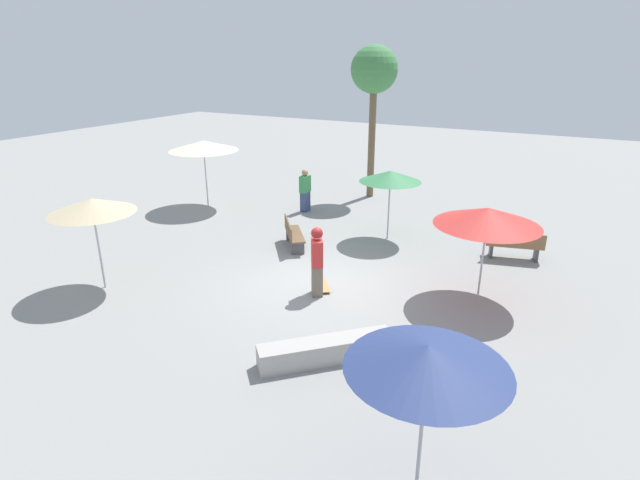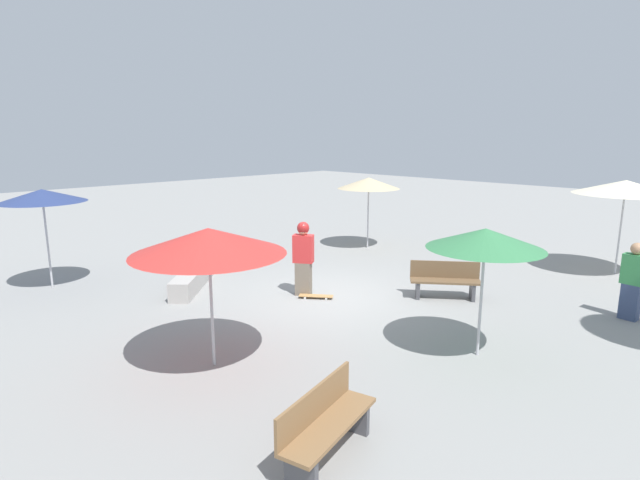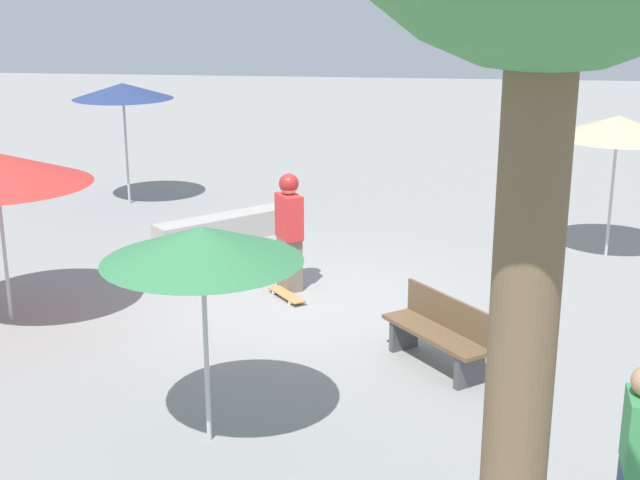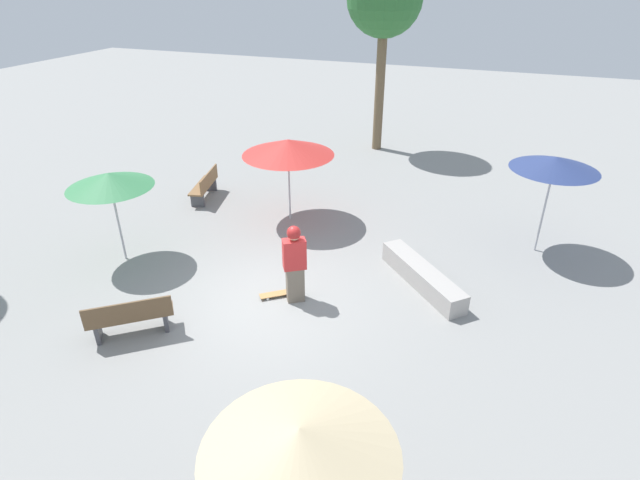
# 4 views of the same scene
# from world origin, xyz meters

# --- Properties ---
(ground_plane) EXTENTS (60.00, 60.00, 0.00)m
(ground_plane) POSITION_xyz_m (0.00, 0.00, 0.00)
(ground_plane) COLOR gray
(skater_main) EXTENTS (0.47, 0.54, 1.77)m
(skater_main) POSITION_xyz_m (0.26, -0.45, 0.95)
(skater_main) COLOR #726656
(skater_main) RESTS_ON ground_plane
(skateboard) EXTENTS (0.65, 0.75, 0.07)m
(skateboard) POSITION_xyz_m (0.24, -0.04, 0.06)
(skateboard) COLOR #B7844C
(skateboard) RESTS_ON ground_plane
(concrete_ledge) EXTENTS (2.26, 2.22, 0.46)m
(concrete_ledge) POSITION_xyz_m (1.78, -2.89, 0.23)
(concrete_ledge) COLOR #A8A39E
(concrete_ledge) RESTS_ON ground_plane
(bench_far) EXTENTS (1.34, 1.53, 0.85)m
(bench_far) POSITION_xyz_m (-1.93, 2.04, 0.43)
(bench_far) COLOR #47474C
(bench_far) RESTS_ON ground_plane
(shade_umbrella_green) EXTENTS (1.94, 1.94, 2.24)m
(shade_umbrella_green) POSITION_xyz_m (0.38, 4.13, 2.06)
(shade_umbrella_green) COLOR #B7B7BC
(shade_umbrella_green) RESTS_ON ground_plane
(shade_umbrella_tan) EXTENTS (2.06, 2.06, 2.37)m
(shade_umbrella_tan) POSITION_xyz_m (-4.75, -2.67, 2.19)
(shade_umbrella_tan) COLOR #B7B7BC
(shade_umbrella_tan) RESTS_ON ground_plane
(shade_umbrella_navy) EXTENTS (2.01, 2.01, 2.47)m
(shade_umbrella_navy) POSITION_xyz_m (4.36, -5.29, 2.31)
(shade_umbrella_navy) COLOR #B7B7BC
(shade_umbrella_navy) RESTS_ON ground_plane
(bystander_watching) EXTENTS (0.29, 0.46, 1.62)m
(bystander_watching) POSITION_xyz_m (-3.45, 5.47, 0.81)
(bystander_watching) COLOR #38476B
(bystander_watching) RESTS_ON ground_plane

